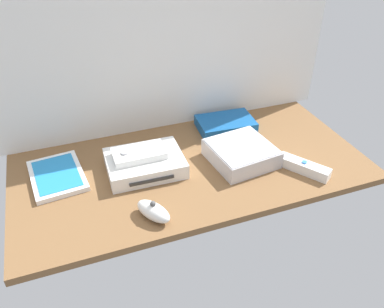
% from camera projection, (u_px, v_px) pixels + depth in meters
% --- Properties ---
extents(ground_plane, '(1.00, 0.48, 0.02)m').
position_uv_depth(ground_plane, '(192.00, 168.00, 1.14)').
color(ground_plane, brown).
rests_on(ground_plane, ground).
extents(back_wall, '(1.10, 0.01, 0.64)m').
position_uv_depth(back_wall, '(162.00, 29.00, 1.14)').
color(back_wall, white).
rests_on(back_wall, ground).
extents(game_console, '(0.22, 0.17, 0.04)m').
position_uv_depth(game_console, '(145.00, 163.00, 1.11)').
color(game_console, white).
rests_on(game_console, ground_plane).
extents(mini_computer, '(0.19, 0.19, 0.05)m').
position_uv_depth(mini_computer, '(241.00, 153.00, 1.14)').
color(mini_computer, silver).
rests_on(mini_computer, ground_plane).
extents(game_case, '(0.15, 0.20, 0.02)m').
position_uv_depth(game_case, '(57.00, 176.00, 1.09)').
color(game_case, white).
rests_on(game_case, ground_plane).
extents(network_router, '(0.19, 0.13, 0.03)m').
position_uv_depth(network_router, '(226.00, 124.00, 1.30)').
color(network_router, '#145193').
rests_on(network_router, ground_plane).
extents(remote_wand, '(0.11, 0.14, 0.03)m').
position_uv_depth(remote_wand, '(303.00, 167.00, 1.11)').
color(remote_wand, white).
rests_on(remote_wand, ground_plane).
extents(remote_nunchuk, '(0.09, 0.11, 0.05)m').
position_uv_depth(remote_nunchuk, '(153.00, 211.00, 0.95)').
color(remote_nunchuk, white).
rests_on(remote_nunchuk, ground_plane).
extents(remote_classic_pad, '(0.14, 0.08, 0.02)m').
position_uv_depth(remote_classic_pad, '(139.00, 154.00, 1.09)').
color(remote_classic_pad, white).
rests_on(remote_classic_pad, game_console).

